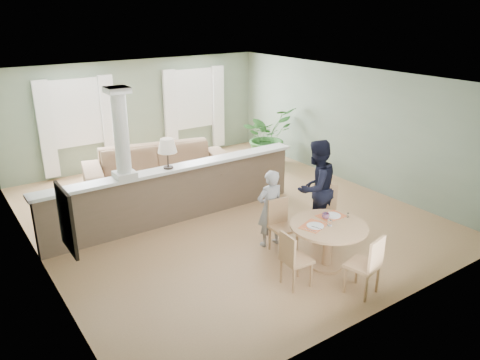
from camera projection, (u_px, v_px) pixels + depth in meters
ground at (222, 213)px, 9.53m from camera, size 8.00×8.00×0.00m
room_shell at (203, 120)px, 9.36m from camera, size 7.02×8.02×2.71m
pony_wall at (173, 188)px, 8.91m from camera, size 5.32×0.38×2.70m
sofa at (160, 169)px, 10.62m from camera, size 3.50×1.99×0.96m
houseplant at (267, 136)px, 12.26m from camera, size 1.54×1.39×1.51m
dining_table at (328, 233)px, 7.38m from camera, size 1.22×1.22×0.84m
chair_far_boy at (281, 223)px, 7.92m from camera, size 0.45×0.45×0.91m
chair_far_man at (325, 210)px, 8.33m from camera, size 0.63×0.63×0.98m
chair_near at (368, 263)px, 6.66m from camera, size 0.50×0.50×0.93m
chair_side at (293, 257)px, 6.88m from camera, size 0.43×0.43×0.88m
child_person at (270, 208)px, 8.02m from camera, size 0.53×0.37×1.39m
man_person at (316, 188)px, 8.40m from camera, size 0.93×0.76×1.78m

